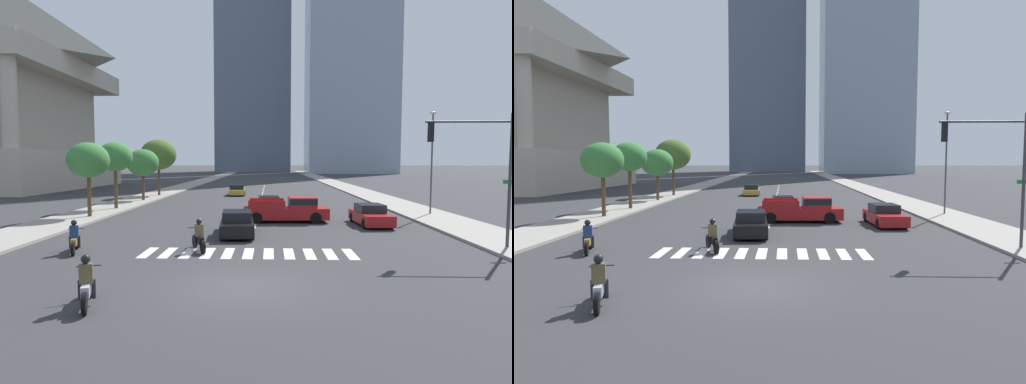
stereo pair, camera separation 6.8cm
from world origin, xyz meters
The scene contains 20 objects.
ground_plane centered at (0.00, 0.00, 0.00)m, with size 800.00×800.00×0.00m, color #333335.
sidewalk_east centered at (12.77, 30.00, 0.07)m, with size 4.00×260.00×0.15m, color gray.
sidewalk_west centered at (-12.77, 30.00, 0.07)m, with size 4.00×260.00×0.15m, color gray.
crosswalk_near centered at (0.00, 4.92, 0.00)m, with size 9.45×2.21×0.01m.
lane_divider_center centered at (0.00, 32.92, 0.00)m, with size 0.14×50.00×0.01m.
motorcycle_lead centered at (-4.21, -1.97, 0.58)m, with size 0.95×2.03×1.49m.
motorcycle_trailing centered at (-2.29, 5.39, 0.58)m, with size 1.09×1.95×1.49m.
motorcycle_third centered at (-7.79, 4.86, 0.58)m, with size 0.98×2.04×1.49m.
pickup_truck centered at (2.27, 14.75, 0.81)m, with size 5.75×2.14×1.67m.
sedan_gold_0 centered at (-3.03, 36.88, 0.58)m, with size 2.06×4.71×1.26m.
sedan_blue_1 centered at (0.85, 19.63, 0.60)m, with size 2.08×4.50×1.30m.
sedan_black_2 centered at (-0.87, 9.64, 0.62)m, with size 2.10×4.73×1.35m.
sedan_red_3 centered at (7.40, 13.50, 0.61)m, with size 2.05×4.48×1.34m.
traffic_signal_near centered at (10.48, 6.01, 4.30)m, with size 4.17×0.28×6.11m.
street_lamp_east centered at (13.07, 18.49, 4.56)m, with size 0.50×0.24×7.62m.
street_tree_nearest centered at (-11.97, 15.99, 4.14)m, with size 2.94×2.94×5.27m.
street_tree_second centered at (-11.97, 21.16, 4.43)m, with size 2.87×2.87×5.53m.
street_tree_third centered at (-11.97, 28.73, 3.93)m, with size 3.21×3.21×5.16m.
street_tree_fourth centered at (-11.97, 34.80, 4.84)m, with size 4.11×4.11×6.45m.
office_tower_left_skyline centered at (-5.57, 150.05, 49.19)m, with size 27.85×20.40×99.43m.
Camera 2 is at (1.03, -13.38, 4.08)m, focal length 29.39 mm.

